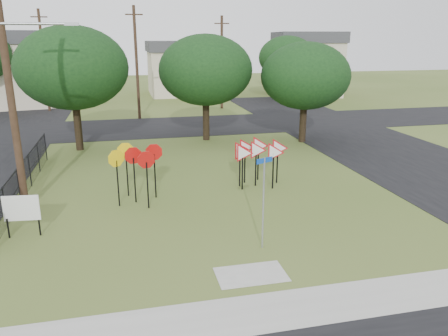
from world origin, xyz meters
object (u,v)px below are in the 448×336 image
Objects in this scene: yield_sign_cluster at (256,151)px; info_board at (21,210)px; street_name_sign at (263,197)px; stop_sign_cluster at (135,161)px.

yield_sign_cluster reaches higher than info_board.
street_name_sign is 1.28× the size of stop_sign_cluster.
yield_sign_cluster is 1.83× the size of info_board.
street_name_sign is 6.35m from stop_sign_cluster.
info_board is at bearing -159.44° from yield_sign_cluster.
stop_sign_cluster is 1.58× the size of info_board.
stop_sign_cluster is at bearing 126.31° from street_name_sign.
stop_sign_cluster is 0.87× the size of yield_sign_cluster.
info_board is at bearing -147.09° from stop_sign_cluster.
stop_sign_cluster reaches higher than yield_sign_cluster.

